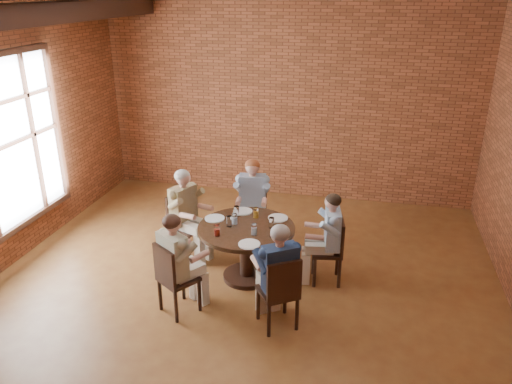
% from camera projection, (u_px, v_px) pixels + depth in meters
% --- Properties ---
extents(floor, '(7.00, 7.00, 0.00)m').
position_uv_depth(floor, '(236.00, 299.00, 6.14)').
color(floor, brown).
rests_on(floor, ground).
extents(ceiling, '(7.00, 7.00, 0.00)m').
position_uv_depth(ceiling, '(231.00, 5.00, 4.84)').
color(ceiling, silver).
rests_on(ceiling, wall_back).
extents(wall_back, '(7.00, 0.00, 7.00)m').
position_uv_depth(wall_back, '(287.00, 103.00, 8.64)').
color(wall_back, brown).
rests_on(wall_back, ground).
extents(ceiling_beam, '(0.22, 6.90, 0.26)m').
position_uv_depth(ceiling_beam, '(14.00, 16.00, 5.40)').
color(ceiling_beam, black).
rests_on(ceiling_beam, ceiling).
extents(window, '(0.10, 2.16, 2.36)m').
position_uv_depth(window, '(8.00, 144.00, 6.53)').
color(window, white).
rests_on(window, wall_left).
extents(dining_table, '(1.24, 1.24, 0.75)m').
position_uv_depth(dining_table, '(246.00, 242.00, 6.39)').
color(dining_table, black).
rests_on(dining_table, floor).
extents(chair_a, '(0.43, 0.43, 0.88)m').
position_uv_depth(chair_a, '(333.00, 248.00, 6.35)').
color(chair_a, black).
rests_on(chair_a, floor).
extents(diner_a, '(0.63, 0.55, 1.22)m').
position_uv_depth(diner_a, '(328.00, 239.00, 6.30)').
color(diner_a, teal).
rests_on(diner_a, floor).
extents(chair_b, '(0.46, 0.46, 0.91)m').
position_uv_depth(chair_b, '(253.00, 209.00, 7.41)').
color(chair_b, black).
rests_on(chair_b, floor).
extents(diner_b, '(0.59, 0.69, 1.29)m').
position_uv_depth(diner_b, '(252.00, 202.00, 7.29)').
color(diner_b, gray).
rests_on(diner_b, floor).
extents(chair_c, '(0.53, 0.53, 0.91)m').
position_uv_depth(chair_c, '(183.00, 222.00, 7.00)').
color(chair_c, black).
rests_on(chair_c, floor).
extents(diner_c, '(0.76, 0.70, 1.28)m').
position_uv_depth(diner_c, '(187.00, 214.00, 6.90)').
color(diner_c, brown).
rests_on(diner_c, floor).
extents(chair_d, '(0.54, 0.54, 0.90)m').
position_uv_depth(chair_d, '(173.00, 277.00, 5.70)').
color(chair_d, black).
rests_on(chair_d, floor).
extents(diner_d, '(0.73, 0.76, 1.26)m').
position_uv_depth(diner_d, '(178.00, 264.00, 5.70)').
color(diner_d, tan).
rests_on(diner_d, floor).
extents(chair_e, '(0.55, 0.55, 0.90)m').
position_uv_depth(chair_e, '(280.00, 291.00, 5.43)').
color(chair_e, black).
rests_on(chair_e, floor).
extents(diner_e, '(0.74, 0.77, 1.27)m').
position_uv_depth(diner_e, '(278.00, 276.00, 5.45)').
color(diner_e, navy).
rests_on(diner_e, floor).
extents(plate_a, '(0.26, 0.26, 0.01)m').
position_uv_depth(plate_a, '(278.00, 218.00, 6.53)').
color(plate_a, white).
rests_on(plate_a, dining_table).
extents(plate_b, '(0.26, 0.26, 0.01)m').
position_uv_depth(plate_b, '(243.00, 211.00, 6.73)').
color(plate_b, white).
rests_on(plate_b, dining_table).
extents(plate_c, '(0.26, 0.26, 0.01)m').
position_uv_depth(plate_c, '(215.00, 218.00, 6.52)').
color(plate_c, white).
rests_on(plate_c, dining_table).
extents(plate_d, '(0.26, 0.26, 0.01)m').
position_uv_depth(plate_d, '(249.00, 244.00, 5.87)').
color(plate_d, white).
rests_on(plate_d, dining_table).
extents(glass_a, '(0.07, 0.07, 0.14)m').
position_uv_depth(glass_a, '(271.00, 223.00, 6.25)').
color(glass_a, white).
rests_on(glass_a, dining_table).
extents(glass_b, '(0.07, 0.07, 0.14)m').
position_uv_depth(glass_b, '(256.00, 213.00, 6.53)').
color(glass_b, white).
rests_on(glass_b, dining_table).
extents(glass_c, '(0.07, 0.07, 0.14)m').
position_uv_depth(glass_c, '(236.00, 211.00, 6.58)').
color(glass_c, white).
rests_on(glass_c, dining_table).
extents(glass_d, '(0.07, 0.07, 0.14)m').
position_uv_depth(glass_d, '(235.00, 219.00, 6.36)').
color(glass_d, white).
rests_on(glass_d, dining_table).
extents(glass_e, '(0.07, 0.07, 0.14)m').
position_uv_depth(glass_e, '(229.00, 221.00, 6.29)').
color(glass_e, white).
rests_on(glass_e, dining_table).
extents(glass_f, '(0.07, 0.07, 0.14)m').
position_uv_depth(glass_f, '(217.00, 230.00, 6.06)').
color(glass_f, white).
rests_on(glass_f, dining_table).
extents(glass_g, '(0.07, 0.07, 0.14)m').
position_uv_depth(glass_g, '(254.00, 229.00, 6.08)').
color(glass_g, white).
rests_on(glass_g, dining_table).
extents(smartphone, '(0.10, 0.16, 0.01)m').
position_uv_depth(smartphone, '(275.00, 235.00, 6.09)').
color(smartphone, black).
rests_on(smartphone, dining_table).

